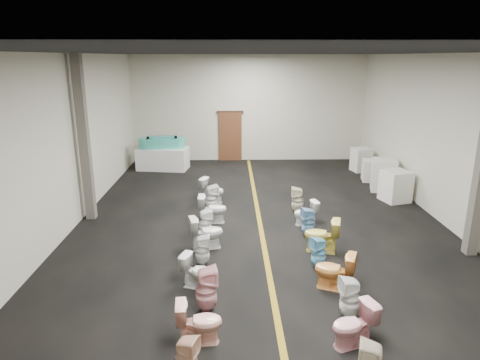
% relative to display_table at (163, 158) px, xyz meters
% --- Properties ---
extents(floor, '(16.00, 16.00, 0.00)m').
position_rel_display_table_xyz_m(floor, '(3.53, -6.45, -0.44)').
color(floor, black).
rests_on(floor, ground).
extents(ceiling, '(16.00, 16.00, 0.00)m').
position_rel_display_table_xyz_m(ceiling, '(3.53, -6.45, 4.06)').
color(ceiling, black).
rests_on(ceiling, ground).
extents(wall_back, '(10.00, 0.00, 10.00)m').
position_rel_display_table_xyz_m(wall_back, '(3.53, 1.55, 1.81)').
color(wall_back, '#BDB9A1').
rests_on(wall_back, ground).
extents(wall_left, '(0.00, 16.00, 16.00)m').
position_rel_display_table_xyz_m(wall_left, '(-1.47, -6.45, 1.81)').
color(wall_left, '#BDB9A1').
rests_on(wall_left, ground).
extents(wall_right, '(0.00, 16.00, 16.00)m').
position_rel_display_table_xyz_m(wall_right, '(8.53, -6.45, 1.81)').
color(wall_right, '#BDB9A1').
rests_on(wall_right, ground).
extents(aisle_stripe, '(0.12, 15.60, 0.01)m').
position_rel_display_table_xyz_m(aisle_stripe, '(3.53, -6.45, -0.44)').
color(aisle_stripe, olive).
rests_on(aisle_stripe, floor).
extents(back_door, '(1.00, 0.10, 2.10)m').
position_rel_display_table_xyz_m(back_door, '(2.73, 1.49, 0.61)').
color(back_door, '#562D19').
rests_on(back_door, floor).
extents(door_frame, '(1.15, 0.08, 0.10)m').
position_rel_display_table_xyz_m(door_frame, '(2.73, 1.50, 1.68)').
color(door_frame, '#331C11').
rests_on(door_frame, back_door).
extents(column_left, '(0.25, 0.25, 4.50)m').
position_rel_display_table_xyz_m(column_left, '(-1.22, -5.45, 1.81)').
color(column_left, '#59544C').
rests_on(column_left, floor).
extents(display_table, '(2.09, 1.25, 0.88)m').
position_rel_display_table_xyz_m(display_table, '(0.00, 0.00, 0.00)').
color(display_table, silver).
rests_on(display_table, floor).
extents(bathtub, '(1.85, 0.81, 0.55)m').
position_rel_display_table_xyz_m(bathtub, '(-0.00, 0.00, 0.63)').
color(bathtub, teal).
rests_on(bathtub, display_table).
extents(appliance_crate_a, '(0.94, 0.94, 0.98)m').
position_rel_display_table_xyz_m(appliance_crate_a, '(7.93, -4.18, 0.05)').
color(appliance_crate_a, silver).
rests_on(appliance_crate_a, floor).
extents(appliance_crate_b, '(0.96, 0.96, 1.08)m').
position_rel_display_table_xyz_m(appliance_crate_b, '(7.93, -3.07, 0.10)').
color(appliance_crate_b, silver).
rests_on(appliance_crate_b, floor).
extents(appliance_crate_c, '(0.80, 0.80, 0.77)m').
position_rel_display_table_xyz_m(appliance_crate_c, '(7.93, -1.89, -0.05)').
color(appliance_crate_c, silver).
rests_on(appliance_crate_c, floor).
extents(appliance_crate_d, '(0.77, 0.77, 0.93)m').
position_rel_display_table_xyz_m(appliance_crate_d, '(7.93, -0.50, 0.02)').
color(appliance_crate_d, silver).
rests_on(appliance_crate_d, floor).
extents(toilet_left_1, '(0.40, 0.40, 0.70)m').
position_rel_display_table_xyz_m(toilet_left_1, '(2.10, -11.86, -0.09)').
color(toilet_left_1, '#DAA789').
rests_on(toilet_left_1, floor).
extents(toilet_left_2, '(0.76, 0.47, 0.74)m').
position_rel_display_table_xyz_m(toilet_left_2, '(2.22, -11.04, -0.07)').
color(toilet_left_2, '#F9B59E').
rests_on(toilet_left_2, floor).
extents(toilet_left_3, '(0.46, 0.45, 0.85)m').
position_rel_display_table_xyz_m(toilet_left_3, '(2.29, -10.16, -0.01)').
color(toilet_left_3, pink).
rests_on(toilet_left_3, floor).
extents(toilet_left_4, '(0.77, 0.59, 0.69)m').
position_rel_display_table_xyz_m(toilet_left_4, '(2.08, -9.34, -0.09)').
color(toilet_left_4, silver).
rests_on(toilet_left_4, floor).
extents(toilet_left_5, '(0.36, 0.35, 0.70)m').
position_rel_display_table_xyz_m(toilet_left_5, '(2.11, -8.39, -0.09)').
color(toilet_left_5, silver).
rests_on(toilet_left_5, floor).
extents(toilet_left_6, '(0.88, 0.64, 0.81)m').
position_rel_display_table_xyz_m(toilet_left_6, '(2.15, -7.53, -0.04)').
color(toilet_left_6, silver).
rests_on(toilet_left_6, floor).
extents(toilet_left_7, '(0.41, 0.41, 0.71)m').
position_rel_display_table_xyz_m(toilet_left_7, '(2.08, -6.80, -0.09)').
color(toilet_left_7, white).
rests_on(toilet_left_7, floor).
extents(toilet_left_8, '(0.77, 0.44, 0.78)m').
position_rel_display_table_xyz_m(toilet_left_8, '(2.23, -5.87, -0.05)').
color(toilet_left_8, silver).
rests_on(toilet_left_8, floor).
extents(toilet_left_9, '(0.47, 0.46, 0.81)m').
position_rel_display_table_xyz_m(toilet_left_9, '(2.17, -5.01, -0.03)').
color(toilet_left_9, silver).
rests_on(toilet_left_9, floor).
extents(toilet_left_10, '(0.86, 0.70, 0.77)m').
position_rel_display_table_xyz_m(toilet_left_10, '(2.16, -4.16, -0.06)').
color(toilet_left_10, silver).
rests_on(toilet_left_10, floor).
extents(toilet_right_3, '(0.81, 0.63, 0.73)m').
position_rel_display_table_xyz_m(toilet_right_3, '(4.64, -11.18, -0.07)').
color(toilet_right_3, pink).
rests_on(toilet_right_3, floor).
extents(toilet_right_4, '(0.40, 0.39, 0.78)m').
position_rel_display_table_xyz_m(toilet_right_4, '(4.79, -10.42, -0.05)').
color(toilet_right_4, white).
rests_on(toilet_right_4, floor).
extents(toilet_right_5, '(0.88, 0.71, 0.79)m').
position_rel_display_table_xyz_m(toilet_right_5, '(4.75, -9.46, -0.04)').
color(toilet_right_5, '#EB9845').
rests_on(toilet_right_5, floor).
extents(toilet_right_6, '(0.43, 0.43, 0.72)m').
position_rel_display_table_xyz_m(toilet_right_6, '(4.61, -8.58, -0.08)').
color(toilet_right_6, '#70BCDE').
rests_on(toilet_right_6, floor).
extents(toilet_right_7, '(0.89, 0.65, 0.82)m').
position_rel_display_table_xyz_m(toilet_right_7, '(4.85, -7.78, -0.03)').
color(toilet_right_7, '#DAC94F').
rests_on(toilet_right_7, floor).
extents(toilet_right_8, '(0.41, 0.41, 0.76)m').
position_rel_display_table_xyz_m(toilet_right_8, '(4.70, -6.88, -0.06)').
color(toilet_right_8, '#79ADD8').
rests_on(toilet_right_8, floor).
extents(toilet_right_9, '(0.72, 0.51, 0.66)m').
position_rel_display_table_xyz_m(toilet_right_9, '(4.77, -6.09, -0.11)').
color(toilet_right_9, white).
rests_on(toilet_right_9, floor).
extents(toilet_right_10, '(0.38, 0.38, 0.78)m').
position_rel_display_table_xyz_m(toilet_right_10, '(4.68, -5.17, -0.05)').
color(toilet_right_10, beige).
rests_on(toilet_right_10, floor).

